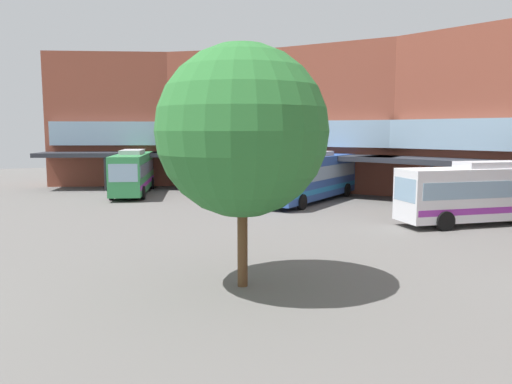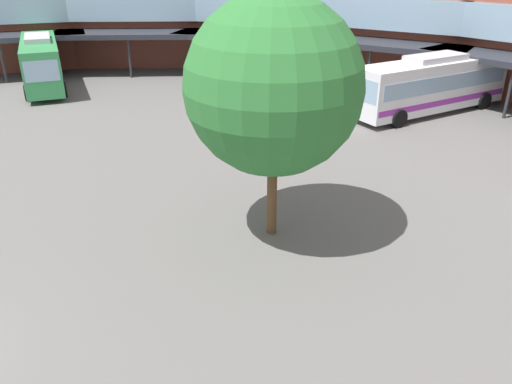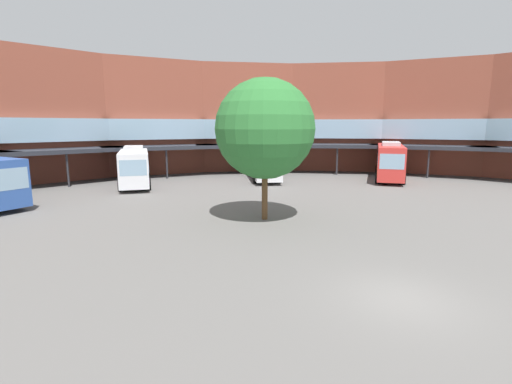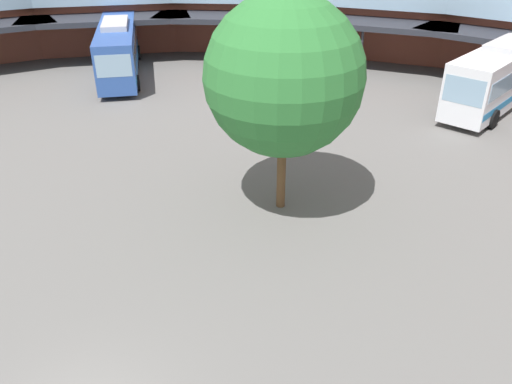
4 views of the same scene
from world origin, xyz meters
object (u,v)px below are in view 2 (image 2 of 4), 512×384
bus_3 (432,84)px  plaza_tree (274,86)px  bus_4 (41,61)px  bus_0 (249,62)px

bus_3 → plaza_tree: bearing=24.9°
bus_3 → plaza_tree: (4.78, -18.09, 3.62)m
bus_4 → plaza_tree: (27.90, -1.78, 3.54)m
bus_0 → bus_4: size_ratio=1.05×
plaza_tree → bus_3: bearing=104.8°
bus_4 → bus_0: bearing=67.0°
bus_3 → plaza_tree: plaza_tree is taller
bus_0 → plaza_tree: 22.27m
bus_0 → bus_3: bearing=77.0°
bus_0 → plaza_tree: bearing=19.0°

